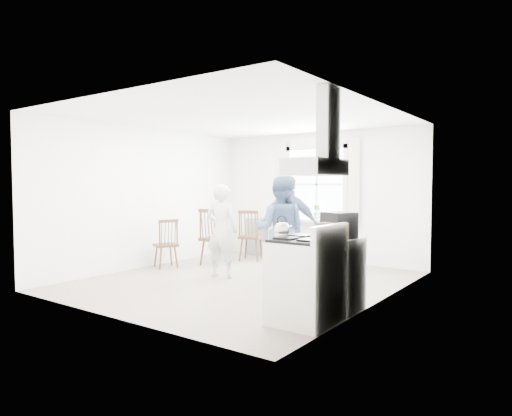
{
  "coord_description": "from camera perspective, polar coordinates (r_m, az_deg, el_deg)",
  "views": [
    {
      "loc": [
        4.39,
        -5.78,
        1.55
      ],
      "look_at": [
        0.11,
        0.2,
        1.17
      ],
      "focal_mm": 32.0,
      "sensor_mm": 36.0,
      "label": 1
    }
  ],
  "objects": [
    {
      "name": "range_hood",
      "position": [
        5.01,
        7.98,
        6.93
      ],
      "size": [
        0.45,
        0.76,
        0.94
      ],
      "color": "silver",
      "rests_on": "room_shell"
    },
    {
      "name": "window_assembly",
      "position": [
        9.33,
        7.51,
        2.41
      ],
      "size": [
        1.88,
        0.24,
        1.7
      ],
      "color": "white",
      "rests_on": "room_shell"
    },
    {
      "name": "stereo_stack",
      "position": [
        5.64,
        10.32,
        -2.12
      ],
      "size": [
        0.45,
        0.43,
        0.31
      ],
      "color": "black",
      "rests_on": "low_cabinet"
    },
    {
      "name": "person_right",
      "position": [
        7.55,
        4.16,
        -2.37
      ],
      "size": [
        1.22,
        1.22,
        1.7
      ],
      "primitive_type": "imported",
      "rotation": [
        0.0,
        0.0,
        3.41
      ],
      "color": "navy",
      "rests_on": "ground"
    },
    {
      "name": "kettle",
      "position": [
        5.15,
        3.24,
        -2.78
      ],
      "size": [
        0.18,
        0.18,
        0.25
      ],
      "color": "silver",
      "rests_on": "gas_stove"
    },
    {
      "name": "potted_plant",
      "position": [
        9.23,
        7.63,
        -0.48
      ],
      "size": [
        0.21,
        0.21,
        0.3
      ],
      "primitive_type": "imported",
      "rotation": [
        0.0,
        0.0,
        -0.35
      ],
      "color": "#327239",
      "rests_on": "window_assembly"
    },
    {
      "name": "cardboard_box",
      "position": [
        5.48,
        9.67,
        -2.86
      ],
      "size": [
        0.31,
        0.23,
        0.2
      ],
      "primitive_type": "cube",
      "rotation": [
        0.0,
        0.0,
        0.03
      ],
      "color": "#967048",
      "rests_on": "low_cabinet"
    },
    {
      "name": "room_shell",
      "position": [
        7.27,
        -1.63,
        0.99
      ],
      "size": [
        4.62,
        5.12,
        2.64
      ],
      "color": "gray",
      "rests_on": "ground"
    },
    {
      "name": "shelf_unit",
      "position": [
        10.03,
        0.07,
        -3.61
      ],
      "size": [
        0.4,
        0.3,
        0.8
      ],
      "primitive_type": "cube",
      "color": "slate",
      "rests_on": "ground"
    },
    {
      "name": "windsor_chair_c",
      "position": [
        8.59,
        -11.01,
        -3.71
      ],
      "size": [
        0.5,
        0.51,
        0.92
      ],
      "color": "#412614",
      "rests_on": "ground"
    },
    {
      "name": "person_left",
      "position": [
        7.62,
        -4.31,
        -2.84
      ],
      "size": [
        0.69,
        0.69,
        1.56
      ],
      "primitive_type": "imported",
      "rotation": [
        0.0,
        0.0,
        3.38
      ],
      "color": "silver",
      "rests_on": "ground"
    },
    {
      "name": "windsor_chair_b",
      "position": [
        8.69,
        -5.67,
        -2.86
      ],
      "size": [
        0.47,
        0.46,
        1.1
      ],
      "color": "#412614",
      "rests_on": "ground"
    },
    {
      "name": "windsor_chair_a",
      "position": [
        9.2,
        -0.81,
        -2.74
      ],
      "size": [
        0.55,
        0.54,
        1.04
      ],
      "color": "#412614",
      "rests_on": "ground"
    },
    {
      "name": "low_cabinet",
      "position": [
        5.78,
        10.32,
        -8.07
      ],
      "size": [
        0.5,
        0.55,
        0.9
      ],
      "primitive_type": "cube",
      "color": "silver",
      "rests_on": "ground"
    },
    {
      "name": "gas_stove",
      "position": [
        5.19,
        6.28,
        -8.92
      ],
      "size": [
        0.68,
        0.76,
        1.12
      ],
      "color": "white",
      "rests_on": "ground"
    },
    {
      "name": "person_mid",
      "position": [
        7.16,
        3.04,
        -2.73
      ],
      "size": [
        1.07,
        1.07,
        1.68
      ],
      "primitive_type": "imported",
      "rotation": [
        0.0,
        0.0,
        3.54
      ],
      "color": "#445A7F",
      "rests_on": "ground"
    }
  ]
}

